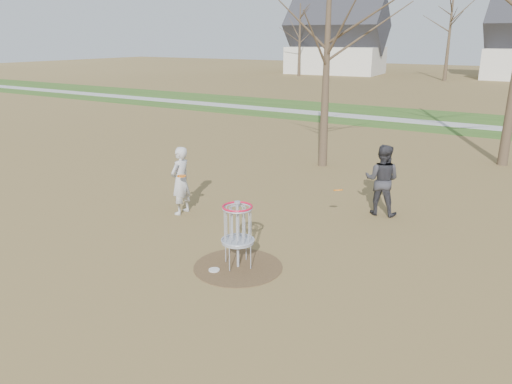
% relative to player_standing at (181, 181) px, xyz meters
% --- Properties ---
extents(ground, '(160.00, 160.00, 0.00)m').
position_rel_player_standing_xyz_m(ground, '(3.02, -1.90, -0.89)').
color(ground, brown).
rests_on(ground, ground).
extents(green_band, '(160.00, 8.00, 0.01)m').
position_rel_player_standing_xyz_m(green_band, '(3.02, 19.10, -0.88)').
color(green_band, '#2D5119').
rests_on(green_band, ground).
extents(footpath, '(160.00, 1.50, 0.01)m').
position_rel_player_standing_xyz_m(footpath, '(3.02, 18.10, -0.87)').
color(footpath, '#9E9E99').
rests_on(footpath, green_band).
extents(dirt_circle, '(1.80, 1.80, 0.01)m').
position_rel_player_standing_xyz_m(dirt_circle, '(3.02, -1.90, -0.88)').
color(dirt_circle, '#47331E').
rests_on(dirt_circle, ground).
extents(player_standing, '(0.44, 0.65, 1.77)m').
position_rel_player_standing_xyz_m(player_standing, '(0.00, 0.00, 0.00)').
color(player_standing, '#B5B5B5').
rests_on(player_standing, ground).
extents(player_throwing, '(0.96, 0.79, 1.84)m').
position_rel_player_standing_xyz_m(player_throwing, '(4.43, 2.67, 0.03)').
color(player_throwing, '#2F2E33').
rests_on(player_throwing, ground).
extents(disc_grounded, '(0.22, 0.22, 0.02)m').
position_rel_player_standing_xyz_m(disc_grounded, '(2.72, -2.29, -0.87)').
color(disc_grounded, silver).
rests_on(disc_grounded, dirt_circle).
extents(discs_in_play, '(3.87, 1.49, 0.17)m').
position_rel_player_standing_xyz_m(discs_in_play, '(2.20, 0.37, 0.18)').
color(discs_in_play, orange).
rests_on(discs_in_play, ground).
extents(disc_golf_basket, '(0.64, 0.64, 1.35)m').
position_rel_player_standing_xyz_m(disc_golf_basket, '(3.02, -1.90, 0.03)').
color(disc_golf_basket, '#9EA3AD').
rests_on(disc_golf_basket, ground).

